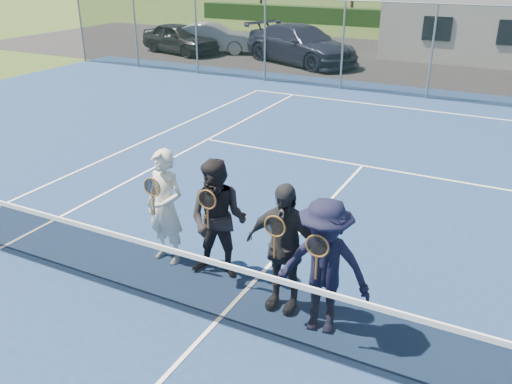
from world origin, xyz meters
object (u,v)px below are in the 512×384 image
at_px(tennis_net, 215,289).
at_px(player_d, 324,267).
at_px(player_a, 165,207).
at_px(player_c, 283,247).
at_px(car_c, 301,44).
at_px(car_a, 180,38).
at_px(car_b, 212,38).
at_px(player_b, 218,220).

height_order(tennis_net, player_d, player_d).
relative_size(player_a, player_c, 1.00).
xyz_separation_m(car_c, player_d, (7.46, -16.96, 0.10)).
bearing_deg(player_a, car_a, 124.02).
xyz_separation_m(car_b, car_c, (4.93, -0.65, 0.12)).
bearing_deg(player_c, tennis_net, -129.00).
bearing_deg(tennis_net, player_c, 51.00).
relative_size(car_a, player_c, 2.33).
distance_m(car_b, player_d, 21.54).
distance_m(car_c, player_a, 17.12).
relative_size(tennis_net, player_b, 6.49).
bearing_deg(player_a, car_c, 106.08).
bearing_deg(player_b, player_a, 179.76).
distance_m(car_b, player_a, 19.64).
height_order(tennis_net, player_c, player_c).
distance_m(car_c, player_c, 18.08).
distance_m(player_b, player_c, 1.19).
relative_size(car_a, car_c, 0.75).
bearing_deg(car_c, player_c, -134.08).
relative_size(car_a, player_d, 2.33).
xyz_separation_m(car_b, player_a, (9.67, -17.09, 0.23)).
xyz_separation_m(player_a, player_c, (2.08, -0.30, -0.00)).
distance_m(car_b, tennis_net, 21.29).
distance_m(player_a, player_c, 2.10).
bearing_deg(player_b, player_c, -14.23).
relative_size(car_b, car_c, 0.75).
relative_size(car_a, car_b, 1.00).
bearing_deg(tennis_net, player_b, 118.17).
bearing_deg(player_b, car_c, 109.00).
xyz_separation_m(car_b, player_c, (11.75, -17.39, 0.23)).
bearing_deg(player_d, car_b, 125.14).
bearing_deg(car_b, player_d, -165.85).
height_order(car_a, player_b, player_b).
xyz_separation_m(car_a, car_b, (1.30, 0.85, -0.02)).
relative_size(tennis_net, player_c, 6.49).
bearing_deg(car_c, car_a, 115.57).
height_order(car_c, tennis_net, car_c).
height_order(player_b, player_d, same).
bearing_deg(player_b, player_d, -15.91).
bearing_deg(player_d, player_a, 169.26).
bearing_deg(tennis_net, car_c, 109.58).
bearing_deg(player_a, player_d, -10.74).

